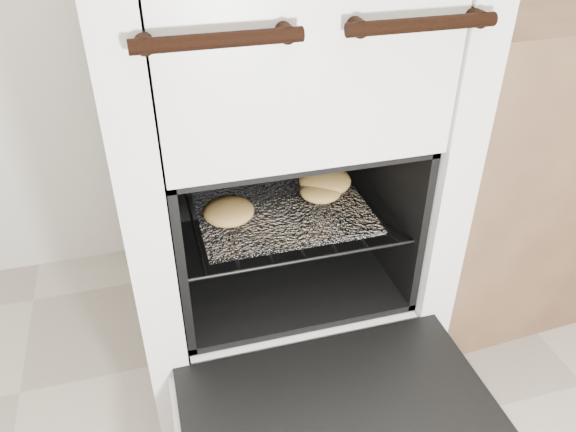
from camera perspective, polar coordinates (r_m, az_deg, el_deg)
name	(u,v)px	position (r m, az deg, el deg)	size (l,w,h in m)	color
stove	(269,160)	(1.31, -1.91, 5.75)	(0.66, 0.74, 1.02)	silver
oven_rack	(278,203)	(1.29, -1.06, 1.35)	(0.48, 0.46, 0.01)	black
foil_sheet	(280,205)	(1.27, -0.81, 1.09)	(0.38, 0.33, 0.01)	white
baked_rolls	(301,187)	(1.28, 1.33, 3.01)	(0.38, 0.25, 0.05)	#B68E48
counter	(539,150)	(1.70, 24.15, 6.10)	(0.81, 0.54, 0.81)	brown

